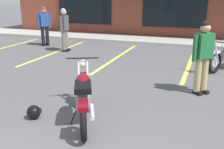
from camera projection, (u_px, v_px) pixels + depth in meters
ground_plane at (115, 99)px, 6.12m from camera, size 80.00×80.00×0.00m
sidewalk_kerb at (168, 41)px, 12.82m from camera, size 22.00×1.80×0.14m
brick_storefront_building at (181, 1)px, 16.06m from camera, size 17.99×6.88×3.51m
painted_stall_lines at (152, 60)px, 9.60m from camera, size 12.87×4.80×0.01m
motorcycle_foreground_classic at (83, 96)px, 5.00m from camera, size 1.19×1.95×0.98m
person_in_black_shirt at (64, 27)px, 10.80m from camera, size 0.28×0.60×1.68m
person_in_shorts_foreground at (44, 24)px, 11.94m from camera, size 0.42×0.55×1.68m
person_by_back_row at (203, 53)px, 6.20m from camera, size 0.49×0.50×1.68m
helmet_on_pavement at (34, 112)px, 5.14m from camera, size 0.26×0.26×0.26m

